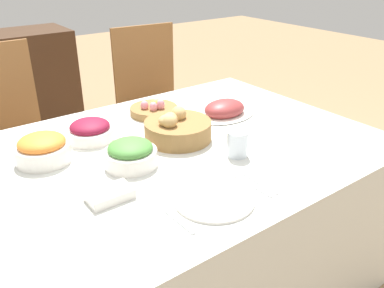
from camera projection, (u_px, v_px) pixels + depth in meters
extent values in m
plane|color=#937551|center=(177.00, 285.00, 1.90)|extent=(12.00, 12.00, 0.00)
cube|color=silver|center=(176.00, 222.00, 1.75)|extent=(1.60, 1.15, 0.72)
cylinder|color=brown|center=(148.00, 169.00, 2.44)|extent=(0.03, 0.03, 0.46)
cylinder|color=brown|center=(202.00, 153.00, 2.62)|extent=(0.03, 0.03, 0.46)
cylinder|color=brown|center=(123.00, 145.00, 2.73)|extent=(0.03, 0.03, 0.46)
cylinder|color=brown|center=(173.00, 132.00, 2.92)|extent=(0.03, 0.03, 0.46)
cube|color=brown|center=(160.00, 115.00, 2.57)|extent=(0.45, 0.45, 0.02)
cube|color=brown|center=(144.00, 67.00, 2.61)|extent=(0.42, 0.05, 0.52)
cylinder|color=brown|center=(73.00, 196.00, 2.17)|extent=(0.03, 0.03, 0.46)
cylinder|color=brown|center=(47.00, 168.00, 2.45)|extent=(0.03, 0.03, 0.46)
cube|color=brown|center=(16.00, 154.00, 2.10)|extent=(0.43, 0.43, 0.02)
cube|color=#3D2616|center=(0.00, 95.00, 3.01)|extent=(1.10, 0.44, 0.88)
cylinder|color=olive|center=(178.00, 130.00, 1.64)|extent=(0.27, 0.27, 0.08)
ellipsoid|color=tan|center=(179.00, 114.00, 1.65)|extent=(0.09, 0.09, 0.06)
ellipsoid|color=tan|center=(170.00, 121.00, 1.57)|extent=(0.08, 0.08, 0.05)
ellipsoid|color=tan|center=(171.00, 119.00, 1.63)|extent=(0.07, 0.08, 0.06)
ellipsoid|color=tan|center=(168.00, 120.00, 1.58)|extent=(0.07, 0.07, 0.05)
cylinder|color=olive|center=(154.00, 110.00, 1.90)|extent=(0.22, 0.22, 0.03)
ellipsoid|color=#7FCC7A|center=(156.00, 104.00, 1.88)|extent=(0.03, 0.03, 0.04)
ellipsoid|color=pink|center=(144.00, 105.00, 1.86)|extent=(0.04, 0.04, 0.05)
ellipsoid|color=pink|center=(153.00, 107.00, 1.84)|extent=(0.04, 0.04, 0.05)
ellipsoid|color=#7FCC7A|center=(159.00, 105.00, 1.87)|extent=(0.03, 0.03, 0.04)
ellipsoid|color=#F4D151|center=(156.00, 105.00, 1.87)|extent=(0.04, 0.04, 0.05)
ellipsoid|color=pink|center=(160.00, 105.00, 1.86)|extent=(0.04, 0.04, 0.05)
ellipsoid|color=silver|center=(224.00, 114.00, 1.89)|extent=(0.31, 0.22, 0.01)
ellipsoid|color=maroon|center=(224.00, 109.00, 1.87)|extent=(0.20, 0.15, 0.08)
cylinder|color=silver|center=(43.00, 153.00, 1.47)|extent=(0.20, 0.20, 0.06)
ellipsoid|color=orange|center=(41.00, 142.00, 1.45)|extent=(0.17, 0.17, 0.06)
cylinder|color=silver|center=(91.00, 134.00, 1.64)|extent=(0.19, 0.19, 0.05)
ellipsoid|color=maroon|center=(90.00, 126.00, 1.62)|extent=(0.16, 0.16, 0.06)
cylinder|color=silver|center=(131.00, 158.00, 1.44)|extent=(0.19, 0.19, 0.06)
ellipsoid|color=#478438|center=(130.00, 148.00, 1.43)|extent=(0.16, 0.16, 0.06)
cylinder|color=silver|center=(214.00, 199.00, 1.25)|extent=(0.25, 0.25, 0.01)
cube|color=silver|center=(173.00, 217.00, 1.17)|extent=(0.01, 0.19, 0.00)
cube|color=silver|center=(249.00, 184.00, 1.33)|extent=(0.01, 0.19, 0.00)
cube|color=silver|center=(256.00, 181.00, 1.35)|extent=(0.01, 0.19, 0.00)
cylinder|color=silver|center=(237.00, 144.00, 1.50)|extent=(0.08, 0.08, 0.10)
cube|color=silver|center=(110.00, 195.00, 1.25)|extent=(0.14, 0.09, 0.03)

